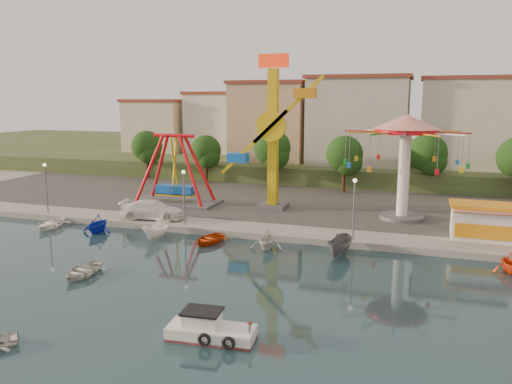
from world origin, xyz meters
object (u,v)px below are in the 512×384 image
at_px(cabin_motorboat, 209,331).
at_px(van, 153,210).
at_px(pirate_ship_ride, 175,171).
at_px(wave_swinger, 405,143).
at_px(kamikaze_tower, 276,137).
at_px(rowboat_a, 82,270).

height_order(cabin_motorboat, van, van).
bearing_deg(pirate_ship_ride, wave_swinger, 0.59).
distance_m(wave_swinger, cabin_motorboat, 30.63).
relative_size(kamikaze_tower, wave_swinger, 1.42).
height_order(wave_swinger, van, wave_swinger).
height_order(rowboat_a, van, van).
bearing_deg(kamikaze_tower, rowboat_a, -108.90).
xyz_separation_m(pirate_ship_ride, van, (1.32, -7.49, -2.87)).
relative_size(wave_swinger, rowboat_a, 3.09).
xyz_separation_m(pirate_ship_ride, kamikaze_tower, (11.78, 0.70, 4.05)).
height_order(kamikaze_tower, rowboat_a, kamikaze_tower).
distance_m(kamikaze_tower, rowboat_a, 25.49).
bearing_deg(cabin_motorboat, kamikaze_tower, 93.99).
relative_size(cabin_motorboat, van, 0.75).
relative_size(pirate_ship_ride, rowboat_a, 2.66).
xyz_separation_m(pirate_ship_ride, cabin_motorboat, (16.44, -28.09, -3.96)).
relative_size(cabin_motorboat, rowboat_a, 1.28).
bearing_deg(pirate_ship_ride, kamikaze_tower, 3.39).
xyz_separation_m(cabin_motorboat, van, (-15.12, 20.60, 1.09)).
relative_size(pirate_ship_ride, wave_swinger, 0.86).
bearing_deg(van, kamikaze_tower, -60.63).
bearing_deg(wave_swinger, pirate_ship_ride, -179.41).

